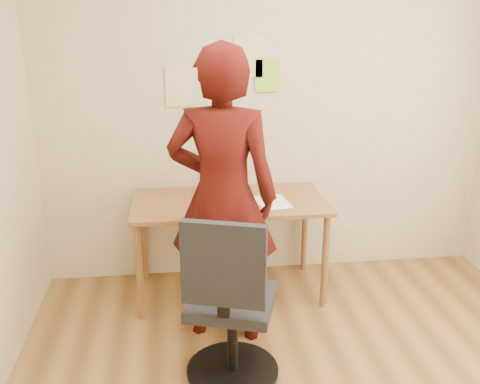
{
  "coord_description": "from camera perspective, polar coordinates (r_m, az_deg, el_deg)",
  "views": [
    {
      "loc": [
        -0.73,
        -2.25,
        2.05
      ],
      "look_at": [
        -0.33,
        0.95,
        0.95
      ],
      "focal_mm": 40.0,
      "sensor_mm": 36.0,
      "label": 1
    }
  ],
  "objects": [
    {
      "name": "person",
      "position": [
        3.31,
        -1.88,
        -0.6
      ],
      "size": [
        0.78,
        0.61,
        1.89
      ],
      "primitive_type": "imported",
      "rotation": [
        0.0,
        0.0,
        2.89
      ],
      "color": "#390B07",
      "rests_on": "ground"
    },
    {
      "name": "paper_sheet",
      "position": [
        3.85,
        3.5,
        -1.05
      ],
      "size": [
        0.25,
        0.33,
        0.0
      ],
      "primitive_type": "cube",
      "rotation": [
        0.0,
        0.0,
        0.12
      ],
      "color": "white",
      "rests_on": "desk"
    },
    {
      "name": "wall_note_left",
      "position": [
        4.02,
        -6.43,
        11.16
      ],
      "size": [
        0.21,
        0.0,
        0.3
      ],
      "primitive_type": "cube",
      "color": "#DDBD84",
      "rests_on": "room"
    },
    {
      "name": "office_chair",
      "position": [
        3.05,
        -1.09,
        -12.77
      ],
      "size": [
        0.58,
        0.59,
        1.05
      ],
      "rotation": [
        0.0,
        0.0,
        -0.31
      ],
      "color": "black",
      "rests_on": "ground"
    },
    {
      "name": "phone",
      "position": [
        3.69,
        1.43,
        -1.84
      ],
      "size": [
        0.11,
        0.15,
        0.01
      ],
      "rotation": [
        0.0,
        0.0,
        0.31
      ],
      "color": "black",
      "rests_on": "desk"
    },
    {
      "name": "desk",
      "position": [
        3.9,
        -1.14,
        -2.12
      ],
      "size": [
        1.4,
        0.7,
        0.74
      ],
      "color": "brown",
      "rests_on": "ground"
    },
    {
      "name": "laptop",
      "position": [
        3.83,
        -2.23,
        -0.39
      ],
      "size": [
        0.34,
        0.31,
        0.23
      ],
      "rotation": [
        0.0,
        0.0,
        -0.08
      ],
      "color": "#B1B1B8",
      "rests_on": "desk"
    },
    {
      "name": "wall_note_right",
      "position": [
        4.07,
        2.93,
        12.27
      ],
      "size": [
        0.18,
        0.0,
        0.24
      ],
      "primitive_type": "cube",
      "color": "#94D02E",
      "rests_on": "room"
    },
    {
      "name": "room",
      "position": [
        2.46,
        10.35,
        2.05
      ],
      "size": [
        3.58,
        3.58,
        2.78
      ],
      "color": "brown",
      "rests_on": "ground"
    },
    {
      "name": "wall_note_mid",
      "position": [
        4.04,
        0.93,
        14.23
      ],
      "size": [
        0.21,
        0.0,
        0.3
      ],
      "primitive_type": "cube",
      "color": "#DDBD84",
      "rests_on": "room"
    }
  ]
}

